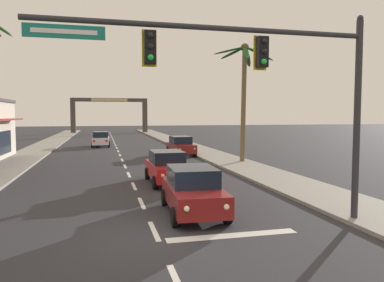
{
  "coord_description": "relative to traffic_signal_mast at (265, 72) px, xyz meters",
  "views": [
    {
      "loc": [
        -1.51,
        -10.76,
        3.58
      ],
      "look_at": [
        3.06,
        8.0,
        2.2
      ],
      "focal_mm": 34.68,
      "sensor_mm": 36.0,
      "label": 1
    }
  ],
  "objects": [
    {
      "name": "traffic_signal_mast",
      "position": [
        0.0,
        0.0,
        0.0
      ],
      "size": [
        10.32,
        0.41,
        6.78
      ],
      "color": "#2D2D33",
      "rests_on": "ground"
    },
    {
      "name": "sidewalk_left",
      "position": [
        -11.15,
        20.2,
        -4.8
      ],
      "size": [
        3.2,
        110.0,
        0.14
      ],
      "primitive_type": "cube",
      "color": "gray",
      "rests_on": "ground"
    },
    {
      "name": "lane_markings",
      "position": [
        -2.94,
        19.84,
        -4.86
      ],
      "size": [
        4.28,
        86.56,
        0.01
      ],
      "color": "silver",
      "rests_on": "ground"
    },
    {
      "name": "sedan_oncoming_far",
      "position": [
        -4.99,
        32.1,
        -4.01
      ],
      "size": [
        2.04,
        4.49,
        1.68
      ],
      "color": "silver",
      "rests_on": "ground"
    },
    {
      "name": "sidewalk_right",
      "position": [
        4.45,
        20.2,
        -4.8
      ],
      "size": [
        3.2,
        110.0,
        0.14
      ],
      "primitive_type": "cube",
      "color": "gray",
      "rests_on": "ground"
    },
    {
      "name": "sedan_parked_nearest_kerb",
      "position": [
        1.85,
        21.15,
        -4.01
      ],
      "size": [
        2.05,
        4.49,
        1.68
      ],
      "color": "maroon",
      "rests_on": "ground"
    },
    {
      "name": "sedan_third_in_queue",
      "position": [
        -1.57,
        8.43,
        -4.01
      ],
      "size": [
        1.99,
        4.47,
        1.68
      ],
      "color": "red",
      "rests_on": "ground"
    },
    {
      "name": "town_gateway_arch",
      "position": [
        -3.35,
        63.17,
        -0.5
      ],
      "size": [
        14.52,
        0.9,
        6.77
      ],
      "color": "#423D38",
      "rests_on": "ground"
    },
    {
      "name": "palm_right_second",
      "position": [
        5.31,
        15.05,
        1.31
      ],
      "size": [
        4.51,
        4.16,
        8.74
      ],
      "color": "brown",
      "rests_on": "ground"
    },
    {
      "name": "sedan_lead_at_stop_bar",
      "position": [
        -1.71,
        2.26,
        -4.01
      ],
      "size": [
        2.11,
        4.51,
        1.68
      ],
      "color": "maroon",
      "rests_on": "ground"
    },
    {
      "name": "ground_plane",
      "position": [
        -3.35,
        0.2,
        -4.87
      ],
      "size": [
        220.0,
        220.0,
        0.0
      ],
      "primitive_type": "plane",
      "color": "#2D2D33"
    }
  ]
}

